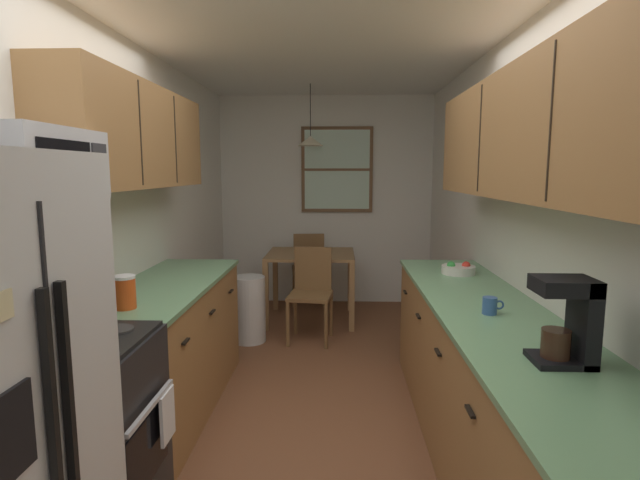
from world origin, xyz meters
TOP-DOWN VIEW (x-y plane):
  - ground_plane at (0.00, 1.00)m, footprint 12.00×12.00m
  - wall_left at (-1.35, 1.00)m, footprint 0.10×9.00m
  - wall_right at (1.35, 1.00)m, footprint 0.10×9.00m
  - wall_back at (0.00, 3.65)m, footprint 4.40×0.10m
  - ceiling_slab at (0.00, 1.00)m, footprint 4.40×9.00m
  - stove_range at (-0.99, -0.51)m, footprint 0.66×0.64m
  - microwave_over_range at (-1.11, -0.51)m, footprint 0.39×0.62m
  - counter_left at (-1.00, 0.69)m, footprint 0.64×1.77m
  - upper_cabinets_left at (-1.14, 0.64)m, footprint 0.33×1.85m
  - counter_right at (1.00, 0.00)m, footprint 0.64×3.26m
  - upper_cabinets_right at (1.14, -0.05)m, footprint 0.33×2.94m
  - dining_table at (-0.14, 2.81)m, footprint 0.94×0.83m
  - dining_chair_near at (-0.10, 2.19)m, footprint 0.44×0.44m
  - dining_chair_far at (-0.21, 3.43)m, footprint 0.44×0.44m
  - pendant_light at (-0.14, 2.81)m, footprint 0.27×0.27m
  - back_window at (0.14, 3.58)m, footprint 0.87×0.05m
  - trash_bin at (-0.70, 2.08)m, footprint 0.31×0.31m
  - storage_canister at (-1.00, 0.06)m, footprint 0.12×0.12m
  - dish_towel at (-0.64, -0.35)m, footprint 0.02×0.16m
  - coffee_maker at (1.06, -0.63)m, footprint 0.22×0.18m
  - mug_by_coffeemaker at (0.96, 0.04)m, footprint 0.11×0.08m
  - fruit_bowl at (1.04, 1.06)m, footprint 0.24×0.24m
  - table_serving_bowl at (-0.08, 2.71)m, footprint 0.22×0.22m

SIDE VIEW (x-z plane):
  - ground_plane at x=0.00m, z-range 0.00..0.00m
  - trash_bin at x=-0.70m, z-range 0.00..0.64m
  - counter_right at x=1.00m, z-range 0.00..0.90m
  - counter_left at x=-1.00m, z-range 0.00..0.90m
  - stove_range at x=-0.99m, z-range -0.08..1.02m
  - dish_towel at x=-0.64m, z-range 0.38..0.62m
  - dining_chair_near at x=-0.10m, z-range 0.05..0.95m
  - dining_chair_far at x=-0.21m, z-range 0.05..0.95m
  - dining_table at x=-0.14m, z-range 0.26..1.02m
  - table_serving_bowl at x=-0.08m, z-range 0.76..0.82m
  - fruit_bowl at x=1.04m, z-range 0.89..0.98m
  - mug_by_coffeemaker at x=0.96m, z-range 0.90..0.99m
  - storage_canister at x=-1.00m, z-range 0.90..1.08m
  - coffee_maker at x=1.06m, z-range 0.91..1.25m
  - wall_left at x=-1.35m, z-range 0.00..2.55m
  - wall_right at x=1.35m, z-range 0.00..2.55m
  - wall_back at x=0.00m, z-range 0.00..2.55m
  - back_window at x=0.14m, z-range 1.14..2.18m
  - microwave_over_range at x=-1.11m, z-range 1.52..1.82m
  - upper_cabinets_right at x=1.14m, z-range 1.50..2.16m
  - upper_cabinets_left at x=-1.14m, z-range 1.54..2.18m
  - pendant_light at x=-0.14m, z-range 1.64..2.28m
  - ceiling_slab at x=0.00m, z-range 2.55..2.63m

